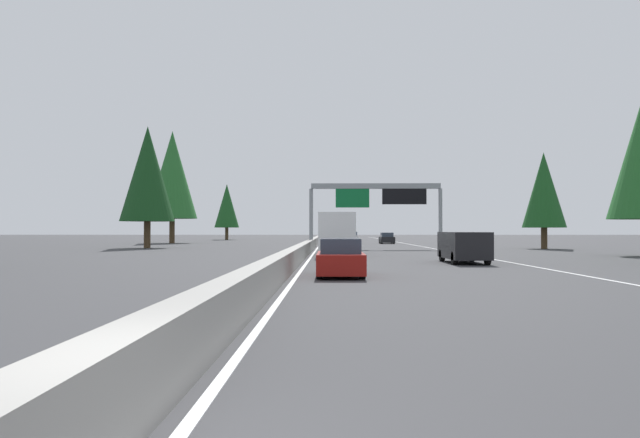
{
  "coord_description": "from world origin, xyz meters",
  "views": [
    {
      "loc": [
        -4.37,
        -1.57,
        1.8
      ],
      "look_at": [
        61.66,
        -0.37,
        3.04
      ],
      "focal_mm": 33.1,
      "sensor_mm": 36.0,
      "label": 1
    }
  ],
  "objects_px": {
    "conifer_left_mid": "(172,175)",
    "conifer_left_far": "(227,206)",
    "conifer_left_near": "(148,174)",
    "sedan_far_center": "(340,259)",
    "bus_mid_left": "(332,231)",
    "sedan_distant_a": "(353,236)",
    "sedan_far_left": "(332,235)",
    "conifer_right_mid": "(544,190)",
    "minivan_distant_b": "(464,246)",
    "sign_gantry_overhead": "(378,197)",
    "box_truck_mid_right": "(336,233)",
    "pickup_mid_center": "(333,239)",
    "sedan_near_right": "(387,238)"
  },
  "relations": [
    {
      "from": "box_truck_mid_right",
      "to": "conifer_left_mid",
      "type": "bearing_deg",
      "value": 29.5
    },
    {
      "from": "minivan_distant_b",
      "to": "sedan_near_right",
      "type": "xyz_separation_m",
      "value": [
        46.02,
        -0.18,
        -0.27
      ]
    },
    {
      "from": "minivan_distant_b",
      "to": "conifer_left_near",
      "type": "height_order",
      "value": "conifer_left_near"
    },
    {
      "from": "box_truck_mid_right",
      "to": "conifer_left_far",
      "type": "bearing_deg",
      "value": 16.23
    },
    {
      "from": "box_truck_mid_right",
      "to": "bus_mid_left",
      "type": "bearing_deg",
      "value": 0.16
    },
    {
      "from": "box_truck_mid_right",
      "to": "conifer_left_far",
      "type": "xyz_separation_m",
      "value": [
        67.64,
        19.69,
        4.67
      ]
    },
    {
      "from": "sedan_near_right",
      "to": "conifer_left_mid",
      "type": "height_order",
      "value": "conifer_left_mid"
    },
    {
      "from": "box_truck_mid_right",
      "to": "pickup_mid_center",
      "type": "bearing_deg",
      "value": 0.56
    },
    {
      "from": "pickup_mid_center",
      "to": "conifer_left_far",
      "type": "relative_size",
      "value": 0.54
    },
    {
      "from": "sedan_distant_a",
      "to": "conifer_left_far",
      "type": "bearing_deg",
      "value": 76.05
    },
    {
      "from": "conifer_left_mid",
      "to": "conifer_left_far",
      "type": "distance_m",
      "value": 28.67
    },
    {
      "from": "sedan_far_center",
      "to": "sedan_near_right",
      "type": "distance_m",
      "value": 55.81
    },
    {
      "from": "sign_gantry_overhead",
      "to": "conifer_left_mid",
      "type": "relative_size",
      "value": 0.82
    },
    {
      "from": "sedan_far_center",
      "to": "sedan_far_left",
      "type": "bearing_deg",
      "value": 0.04
    },
    {
      "from": "conifer_right_mid",
      "to": "conifer_left_far",
      "type": "xyz_separation_m",
      "value": [
        52.12,
        39.74,
        0.65
      ]
    },
    {
      "from": "box_truck_mid_right",
      "to": "conifer_left_near",
      "type": "relative_size",
      "value": 0.7
    },
    {
      "from": "minivan_distant_b",
      "to": "bus_mid_left",
      "type": "relative_size",
      "value": 0.43
    },
    {
      "from": "sedan_far_left",
      "to": "sign_gantry_overhead",
      "type": "bearing_deg",
      "value": -176.73
    },
    {
      "from": "sedan_distant_a",
      "to": "conifer_left_mid",
      "type": "distance_m",
      "value": 35.3
    },
    {
      "from": "pickup_mid_center",
      "to": "sedan_distant_a",
      "type": "distance_m",
      "value": 41.61
    },
    {
      "from": "minivan_distant_b",
      "to": "box_truck_mid_right",
      "type": "distance_m",
      "value": 11.26
    },
    {
      "from": "conifer_left_mid",
      "to": "conifer_left_near",
      "type": "bearing_deg",
      "value": -170.97
    },
    {
      "from": "sedan_near_right",
      "to": "box_truck_mid_right",
      "type": "xyz_separation_m",
      "value": [
        -37.12,
        7.05,
        0.93
      ]
    },
    {
      "from": "sign_gantry_overhead",
      "to": "bus_mid_left",
      "type": "bearing_deg",
      "value": 5.21
    },
    {
      "from": "sedan_near_right",
      "to": "conifer_left_mid",
      "type": "distance_m",
      "value": 30.61
    },
    {
      "from": "sedan_far_center",
      "to": "conifer_left_far",
      "type": "xyz_separation_m",
      "value": [
        85.87,
        19.66,
        5.6
      ]
    },
    {
      "from": "pickup_mid_center",
      "to": "conifer_left_mid",
      "type": "relative_size",
      "value": 0.36
    },
    {
      "from": "box_truck_mid_right",
      "to": "sedan_far_left",
      "type": "xyz_separation_m",
      "value": [
        87.96,
        0.11,
        -0.93
      ]
    },
    {
      "from": "sedan_far_center",
      "to": "conifer_right_mid",
      "type": "relative_size",
      "value": 0.47
    },
    {
      "from": "minivan_distant_b",
      "to": "conifer_right_mid",
      "type": "bearing_deg",
      "value": -28.36
    },
    {
      "from": "minivan_distant_b",
      "to": "pickup_mid_center",
      "type": "bearing_deg",
      "value": 13.55
    },
    {
      "from": "conifer_left_near",
      "to": "conifer_left_far",
      "type": "xyz_separation_m",
      "value": [
        50.6,
        1.01,
        -1.13
      ]
    },
    {
      "from": "pickup_mid_center",
      "to": "conifer_left_near",
      "type": "relative_size",
      "value": 0.46
    },
    {
      "from": "box_truck_mid_right",
      "to": "minivan_distant_b",
      "type": "bearing_deg",
      "value": -142.31
    },
    {
      "from": "sedan_far_left",
      "to": "bus_mid_left",
      "type": "bearing_deg",
      "value": 179.85
    },
    {
      "from": "sedan_far_center",
      "to": "sedan_distant_a",
      "type": "xyz_separation_m",
      "value": [
        80.13,
        -3.45,
        0.0
      ]
    },
    {
      "from": "conifer_left_near",
      "to": "conifer_left_far",
      "type": "relative_size",
      "value": 1.18
    },
    {
      "from": "bus_mid_left",
      "to": "conifer_left_near",
      "type": "xyz_separation_m",
      "value": [
        -44.38,
        18.5,
        5.69
      ]
    },
    {
      "from": "sedan_near_right",
      "to": "box_truck_mid_right",
      "type": "distance_m",
      "value": 37.8
    },
    {
      "from": "conifer_left_mid",
      "to": "conifer_left_far",
      "type": "height_order",
      "value": "conifer_left_mid"
    },
    {
      "from": "sign_gantry_overhead",
      "to": "sedan_distant_a",
      "type": "relative_size",
      "value": 2.88
    },
    {
      "from": "sign_gantry_overhead",
      "to": "bus_mid_left",
      "type": "relative_size",
      "value": 1.1
    },
    {
      "from": "conifer_left_mid",
      "to": "conifer_left_far",
      "type": "relative_size",
      "value": 1.49
    },
    {
      "from": "sedan_far_center",
      "to": "bus_mid_left",
      "type": "distance_m",
      "value": 79.66
    },
    {
      "from": "pickup_mid_center",
      "to": "conifer_right_mid",
      "type": "xyz_separation_m",
      "value": [
        -4.92,
        -20.25,
        4.72
      ]
    },
    {
      "from": "bus_mid_left",
      "to": "sedan_far_left",
      "type": "xyz_separation_m",
      "value": [
        26.55,
        -0.07,
        -1.03
      ]
    },
    {
      "from": "minivan_distant_b",
      "to": "sedan_far_left",
      "type": "xyz_separation_m",
      "value": [
        96.86,
        6.98,
        -0.27
      ]
    },
    {
      "from": "sedan_far_left",
      "to": "conifer_left_mid",
      "type": "distance_m",
      "value": 54.2
    },
    {
      "from": "sign_gantry_overhead",
      "to": "sedan_near_right",
      "type": "xyz_separation_m",
      "value": [
        22.21,
        -2.99,
        -4.29
      ]
    },
    {
      "from": "sedan_far_center",
      "to": "sedan_distant_a",
      "type": "bearing_deg",
      "value": -2.47
    }
  ]
}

